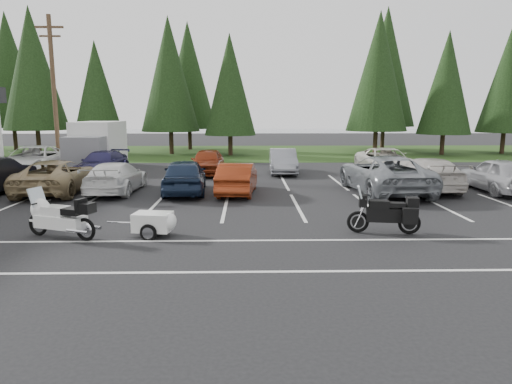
% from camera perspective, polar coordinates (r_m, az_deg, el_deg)
% --- Properties ---
extents(ground, '(120.00, 120.00, 0.00)m').
position_cam_1_polar(ground, '(16.08, -5.80, -2.65)').
color(ground, black).
rests_on(ground, ground).
extents(grass_strip, '(80.00, 16.00, 0.01)m').
position_cam_1_polar(grass_strip, '(39.81, -3.09, 4.94)').
color(grass_strip, '#233B13').
rests_on(grass_strip, ground).
extents(lake_water, '(70.00, 50.00, 0.02)m').
position_cam_1_polar(lake_water, '(70.78, 0.98, 7.16)').
color(lake_water, slate).
rests_on(lake_water, ground).
extents(utility_pole, '(1.60, 0.26, 9.00)m').
position_cam_1_polar(utility_pole, '(29.88, -23.93, 11.45)').
color(utility_pole, '#473321').
rests_on(utility_pole, ground).
extents(box_truck, '(2.40, 5.60, 2.90)m').
position_cam_1_polar(box_truck, '(29.70, -19.54, 5.46)').
color(box_truck, silver).
rests_on(box_truck, ground).
extents(stall_markings, '(32.00, 16.00, 0.01)m').
position_cam_1_polar(stall_markings, '(18.03, -5.30, -1.24)').
color(stall_markings, silver).
rests_on(stall_markings, ground).
extents(conifer_2, '(5.10, 5.10, 11.89)m').
position_cam_1_polar(conifer_2, '(42.29, -26.15, 13.68)').
color(conifer_2, '#332316').
rests_on(conifer_2, ground).
extents(conifer_3, '(3.87, 3.87, 9.02)m').
position_cam_1_polar(conifer_3, '(38.91, -19.30, 12.05)').
color(conifer_3, '#332316').
rests_on(conifer_3, ground).
extents(conifer_4, '(4.80, 4.80, 11.17)m').
position_cam_1_polar(conifer_4, '(39.17, -10.80, 14.26)').
color(conifer_4, '#332316').
rests_on(conifer_4, ground).
extents(conifer_5, '(4.14, 4.14, 9.63)m').
position_cam_1_polar(conifer_5, '(37.32, -3.29, 13.25)').
color(conifer_5, '#332316').
rests_on(conifer_5, ground).
extents(conifer_6, '(4.93, 4.93, 11.48)m').
position_cam_1_polar(conifer_6, '(39.36, 15.05, 14.34)').
color(conifer_6, '#332316').
rests_on(conifer_6, ground).
extents(conifer_7, '(4.27, 4.27, 9.94)m').
position_cam_1_polar(conifer_7, '(40.86, 22.72, 12.48)').
color(conifer_7, '#332316').
rests_on(conifer_7, ground).
extents(conifer_8, '(4.53, 4.53, 10.56)m').
position_cam_1_polar(conifer_8, '(44.05, 29.03, 12.25)').
color(conifer_8, '#332316').
rests_on(conifer_8, ground).
extents(conifer_back_a, '(5.28, 5.28, 12.30)m').
position_cam_1_polar(conifer_back_a, '(47.80, -28.49, 13.25)').
color(conifer_back_a, '#332316').
rests_on(conifer_back_a, ground).
extents(conifer_back_b, '(4.97, 4.97, 11.58)m').
position_cam_1_polar(conifer_back_b, '(43.58, -8.45, 14.19)').
color(conifer_back_b, '#332316').
rests_on(conifer_back_b, ground).
extents(conifer_back_c, '(5.50, 5.50, 12.81)m').
position_cam_1_polar(conifer_back_c, '(44.48, 15.92, 14.77)').
color(conifer_back_c, '#332316').
rests_on(conifer_back_c, ground).
extents(car_near_2, '(2.67, 5.34, 1.45)m').
position_cam_1_polar(car_near_2, '(21.72, -23.65, 1.80)').
color(car_near_2, '#8F7A53').
rests_on(car_near_2, ground).
extents(car_near_3, '(1.97, 4.67, 1.34)m').
position_cam_1_polar(car_near_3, '(20.90, -17.07, 1.77)').
color(car_near_3, silver).
rests_on(car_near_3, ground).
extents(car_near_4, '(2.11, 4.58, 1.52)m').
position_cam_1_polar(car_near_4, '(20.05, -8.91, 2.01)').
color(car_near_4, '#17243A').
rests_on(car_near_4, ground).
extents(car_near_5, '(1.80, 4.22, 1.35)m').
position_cam_1_polar(car_near_5, '(19.69, -2.34, 1.73)').
color(car_near_5, maroon).
rests_on(car_near_5, ground).
extents(car_near_6, '(3.12, 6.10, 1.65)m').
position_cam_1_polar(car_near_6, '(20.64, 15.69, 2.17)').
color(car_near_6, gray).
rests_on(car_near_6, ground).
extents(car_near_7, '(2.09, 5.05, 1.46)m').
position_cam_1_polar(car_near_7, '(22.08, 20.55, 2.14)').
color(car_near_7, beige).
rests_on(car_near_7, ground).
extents(car_near_8, '(1.87, 4.55, 1.54)m').
position_cam_1_polar(car_near_8, '(22.69, 28.10, 1.89)').
color(car_near_8, '#9C9CA0').
rests_on(car_near_8, ground).
extents(car_far_0, '(3.10, 6.02, 1.62)m').
position_cam_1_polar(car_far_0, '(28.37, -26.05, 3.54)').
color(car_far_0, silver).
rests_on(car_far_0, ground).
extents(car_far_1, '(2.24, 4.81, 1.36)m').
position_cam_1_polar(car_far_1, '(26.56, -18.67, 3.37)').
color(car_far_1, '#201D48').
rests_on(car_far_1, ground).
extents(car_far_2, '(1.82, 4.28, 1.44)m').
position_cam_1_polar(car_far_2, '(25.98, -6.08, 3.79)').
color(car_far_2, maroon).
rests_on(car_far_2, ground).
extents(car_far_3, '(1.57, 4.26, 1.39)m').
position_cam_1_polar(car_far_3, '(26.35, 3.39, 3.86)').
color(car_far_3, slate).
rests_on(car_far_3, ground).
extents(car_far_4, '(2.52, 5.37, 1.48)m').
position_cam_1_polar(car_far_4, '(26.80, 15.91, 3.70)').
color(car_far_4, beige).
rests_on(car_far_4, ground).
extents(touring_motorcycle, '(2.67, 1.67, 1.42)m').
position_cam_1_polar(touring_motorcycle, '(13.84, -23.28, -2.49)').
color(touring_motorcycle, white).
rests_on(touring_motorcycle, ground).
extents(cargo_trailer, '(1.62, 1.06, 0.70)m').
position_cam_1_polar(cargo_trailer, '(13.31, -12.75, -3.97)').
color(cargo_trailer, white).
rests_on(cargo_trailer, ground).
extents(adventure_motorcycle, '(2.41, 1.15, 1.41)m').
position_cam_1_polar(adventure_motorcycle, '(13.73, 15.72, -2.15)').
color(adventure_motorcycle, black).
rests_on(adventure_motorcycle, ground).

